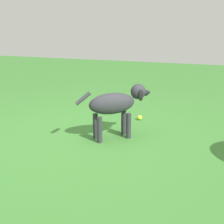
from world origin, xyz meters
The scene contains 4 objects.
ground centered at (0.00, 0.00, 0.00)m, with size 14.00×14.00×0.00m, color #38722D.
dog centered at (-0.29, -0.23, 0.41)m, with size 0.71×0.65×0.62m.
tennis_ball_0 centered at (-0.38, -0.95, 0.03)m, with size 0.07×0.07×0.07m, color #C2DA2A.
tennis_ball_1 centered at (0.11, -0.60, 0.03)m, with size 0.07×0.07×0.07m, color #D2D541.
Camera 1 is at (-1.34, 2.95, 1.31)m, focal length 48.99 mm.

